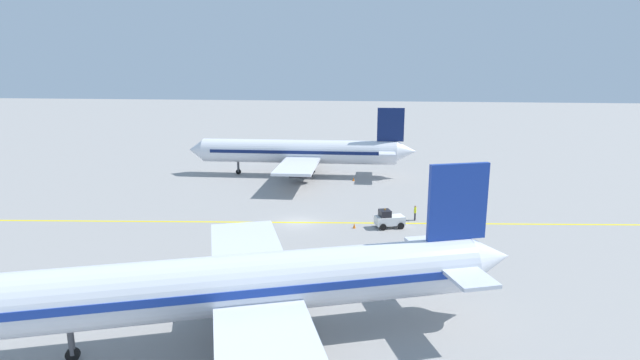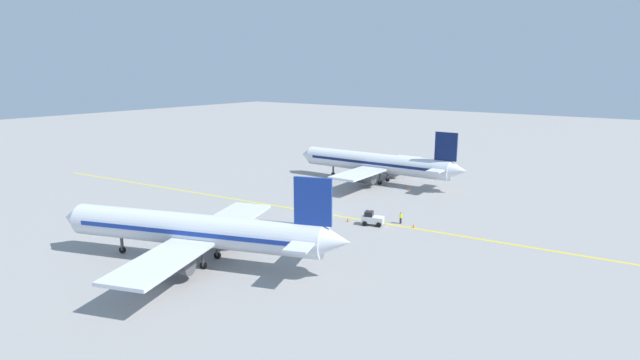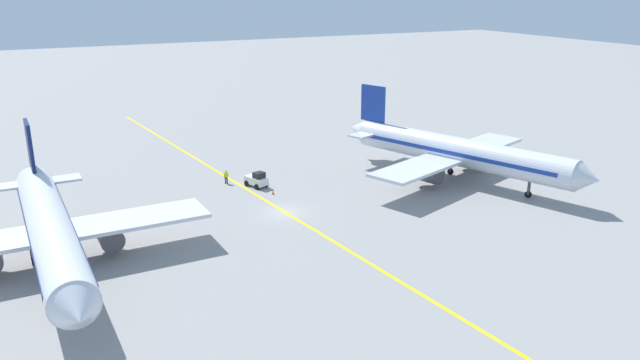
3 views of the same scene
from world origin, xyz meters
TOP-DOWN VIEW (x-y plane):
  - ground_plane at (0.00, 0.00)m, footprint 400.00×400.00m
  - apron_yellow_centreline at (0.00, 0.00)m, footprint 12.30×119.45m
  - airplane_at_gate at (-24.09, -0.89)m, footprint 28.13×34.46m
  - airplane_adjacent_stand at (23.86, 3.49)m, footprint 28.11×35.46m
  - baggage_tug_white at (-0.55, -9.72)m, footprint 2.50×3.32m
  - ground_crew_worker at (2.41, -12.64)m, footprint 0.57×0.29m
  - traffic_cone_near_nose at (-1.20, -6.14)m, footprint 0.32×0.32m
  - traffic_cone_mid_apron at (21.15, -4.79)m, footprint 0.32×0.32m
  - traffic_cone_by_wingtip at (1.76, -14.95)m, footprint 0.32×0.32m

SIDE VIEW (x-z plane):
  - ground_plane at x=0.00m, z-range 0.00..0.00m
  - apron_yellow_centreline at x=0.00m, z-range 0.00..0.01m
  - traffic_cone_near_nose at x=-1.20m, z-range 0.00..0.55m
  - traffic_cone_mid_apron at x=21.15m, z-range 0.00..0.55m
  - traffic_cone_by_wingtip at x=1.76m, z-range 0.00..0.55m
  - baggage_tug_white at x=-0.55m, z-range -0.15..1.96m
  - ground_crew_worker at x=2.41m, z-range 0.07..1.75m
  - airplane_at_gate at x=-24.09m, z-range -1.59..9.01m
  - airplane_adjacent_stand at x=23.86m, z-range -1.59..9.01m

